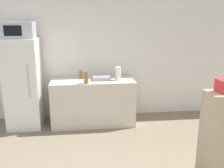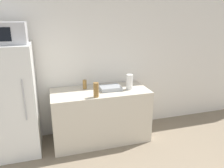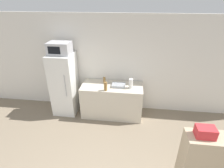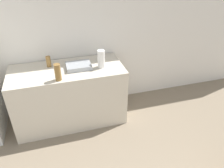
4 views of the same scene
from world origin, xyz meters
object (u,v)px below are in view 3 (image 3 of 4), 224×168
Objects in this scene: refrigerator at (64,84)px; basket at (205,132)px; bottle_tall at (106,86)px; microwave at (59,48)px; bottle_short at (104,80)px; paper_towel_roll at (131,84)px.

basket is (2.86, -1.94, 0.39)m from refrigerator.
microwave is at bearing 166.35° from bottle_tall.
basket is (1.70, -1.65, 0.24)m from bottle_tall.
bottle_tall is at bearing -13.65° from microwave.
bottle_short is (1.07, 0.13, 0.12)m from refrigerator.
refrigerator reaches higher than paper_towel_roll.
bottle_short is at bearing 162.50° from paper_towel_roll.
bottle_short is 0.74m from paper_towel_roll.
basket is at bearing -34.09° from refrigerator.
microwave is at bearing -172.72° from bottle_short.
bottle_tall is at bearing -13.71° from refrigerator.
bottle_tall is (1.16, -0.28, 0.15)m from refrigerator.
refrigerator is at bearing 177.18° from paper_towel_roll.
microwave is at bearing 145.93° from basket.
basket is 1.08× the size of paper_towel_roll.
bottle_short is at bearing 7.28° from microwave.
bottle_tall reaches higher than bottle_short.
paper_towel_roll is (1.77, -0.09, -0.81)m from microwave.
basket is 2.16m from paper_towel_roll.
basket is (1.80, -2.07, 0.27)m from bottle_short.
basket is at bearing -59.44° from paper_towel_roll.
bottle_tall is 0.43m from bottle_short.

